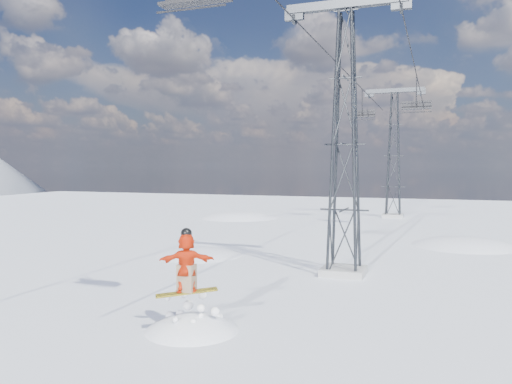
% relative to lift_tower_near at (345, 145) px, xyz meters
% --- Properties ---
extents(ground, '(120.00, 120.00, 0.00)m').
position_rel_lift_tower_near_xyz_m(ground, '(-0.80, -8.00, -5.47)').
color(ground, white).
rests_on(ground, ground).
extents(snow_terrain, '(39.00, 37.00, 22.00)m').
position_rel_lift_tower_near_xyz_m(snow_terrain, '(-5.57, 13.24, -15.06)').
color(snow_terrain, white).
rests_on(snow_terrain, ground).
extents(lift_tower_near, '(5.20, 1.80, 11.43)m').
position_rel_lift_tower_near_xyz_m(lift_tower_near, '(0.00, 0.00, 0.00)').
color(lift_tower_near, '#999999').
rests_on(lift_tower_near, ground).
extents(lift_tower_far, '(5.20, 1.80, 11.43)m').
position_rel_lift_tower_near_xyz_m(lift_tower_far, '(0.00, 25.00, 0.00)').
color(lift_tower_far, '#999999').
rests_on(lift_tower_far, ground).
extents(haul_cables, '(4.46, 51.00, 0.06)m').
position_rel_lift_tower_near_xyz_m(haul_cables, '(0.00, 11.50, 5.38)').
color(haul_cables, black).
rests_on(haul_cables, ground).
extents(lift_chair_mid, '(2.07, 0.59, 2.56)m').
position_rel_lift_tower_near_xyz_m(lift_chair_mid, '(2.20, 15.88, 3.33)').
color(lift_chair_mid, black).
rests_on(lift_chair_mid, ground).
extents(lift_chair_far, '(2.04, 0.59, 2.53)m').
position_rel_lift_tower_near_xyz_m(lift_chair_far, '(-2.20, 20.67, 3.36)').
color(lift_chair_far, black).
rests_on(lift_chair_far, ground).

